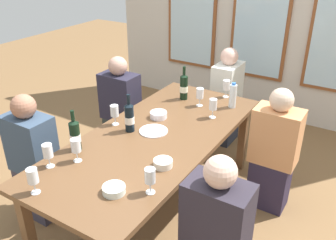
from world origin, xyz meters
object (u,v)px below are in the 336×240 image
wine_glass_4 (150,176)px  wine_glass_0 (115,112)px  wine_bottle_2 (184,87)px  wine_glass_2 (213,105)px  seated_person_3 (215,239)px  wine_bottle_1 (129,117)px  seated_person_4 (226,99)px  seated_person_0 (121,111)px  seated_person_2 (34,161)px  wine_bottle_0 (75,135)px  white_plate_0 (154,131)px  tasting_bowl_0 (159,115)px  wine_glass_3 (33,177)px  tasting_bowl_1 (114,189)px  wine_glass_5 (226,86)px  wine_glass_1 (76,147)px  tasting_bowl_2 (163,163)px  wine_glass_6 (48,152)px  seated_person_1 (273,153)px  water_bottle (233,96)px

wine_glass_4 → wine_glass_0: bearing=142.0°
wine_bottle_2 → wine_glass_2: size_ratio=1.88×
wine_glass_0 → seated_person_3: seated_person_3 is taller
wine_bottle_1 → seated_person_4: size_ratio=0.29×
wine_glass_4 → seated_person_0: 1.71m
wine_bottle_2 → seated_person_2: 1.50m
wine_bottle_1 → wine_glass_2: (0.46, 0.57, -0.01)m
wine_bottle_0 → wine_glass_0: (-0.01, 0.47, -0.01)m
white_plate_0 → seated_person_2: size_ratio=0.21×
tasting_bowl_0 → seated_person_2: (-0.66, -0.84, -0.24)m
wine_glass_0 → wine_glass_3: same height
tasting_bowl_1 → wine_glass_4: size_ratio=0.83×
white_plate_0 → tasting_bowl_1: (0.23, -0.78, 0.02)m
tasting_bowl_0 → wine_glass_0: (-0.24, -0.30, 0.09)m
wine_glass_4 → seated_person_2: 1.23m
wine_glass_3 → seated_person_0: bearing=110.6°
wine_glass_5 → seated_person_0: 1.12m
wine_bottle_2 → tasting_bowl_0: wine_bottle_2 is taller
wine_glass_1 → seated_person_2: 0.64m
tasting_bowl_1 → wine_glass_1: bearing=162.4°
wine_glass_1 → wine_glass_2: 1.23m
wine_bottle_1 → wine_glass_3: wine_bottle_1 is taller
tasting_bowl_2 → wine_glass_6: bearing=-148.0°
tasting_bowl_0 → wine_glass_6: 1.05m
wine_glass_2 → seated_person_0: seated_person_0 is taller
wine_glass_4 → white_plate_0: bearing=122.5°
tasting_bowl_2 → wine_bottle_0: bearing=-167.3°
white_plate_0 → seated_person_3: 1.07m
wine_bottle_2 → tasting_bowl_0: bearing=-87.7°
tasting_bowl_0 → seated_person_1: seated_person_1 is taller
wine_bottle_1 → wine_glass_6: bearing=-102.3°
wine_glass_0 → seated_person_1: seated_person_1 is taller
wine_glass_1 → seated_person_0: (-0.55, 1.16, -0.33)m
tasting_bowl_0 → wine_glass_0: wine_glass_0 is taller
seated_person_2 → wine_glass_4: bearing=-2.8°
tasting_bowl_2 → seated_person_4: bearing=99.3°
wine_bottle_0 → wine_glass_3: size_ratio=1.83×
water_bottle → wine_glass_5: bearing=127.9°
wine_glass_6 → seated_person_4: seated_person_4 is taller
wine_bottle_2 → wine_glass_2: wine_bottle_2 is taller
water_bottle → wine_glass_2: 0.30m
wine_glass_1 → wine_glass_4: size_ratio=1.00×
seated_person_4 → white_plate_0: bearing=-91.8°
wine_glass_4 → seated_person_2: seated_person_2 is taller
water_bottle → wine_glass_2: size_ratio=1.38×
wine_bottle_0 → tasting_bowl_2: size_ratio=2.38×
seated_person_4 → seated_person_1: bearing=-46.7°
wine_glass_1 → seated_person_4: size_ratio=0.16×
tasting_bowl_1 → water_bottle: water_bottle is taller
wine_glass_1 → wine_glass_5: 1.66m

